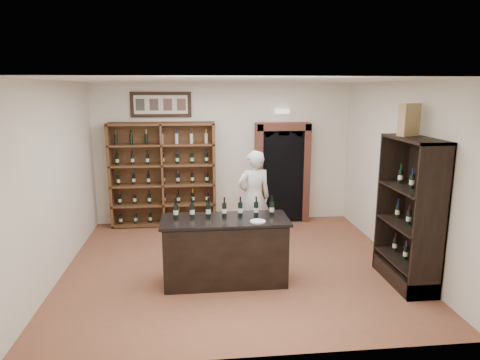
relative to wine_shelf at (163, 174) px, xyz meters
name	(u,v)px	position (x,y,z in m)	size (l,w,h in m)	color
floor	(235,265)	(1.30, -2.33, -1.10)	(5.50, 5.50, 0.00)	brown
ceiling	(234,80)	(1.30, -2.33, 1.90)	(5.50, 5.50, 0.00)	white
wall_back	(224,154)	(1.30, 0.17, 0.40)	(5.50, 0.04, 3.00)	silver
wall_left	(55,181)	(-1.45, -2.33, 0.40)	(0.04, 5.00, 3.00)	silver
wall_right	(400,173)	(4.05, -2.33, 0.40)	(0.04, 5.00, 3.00)	silver
wine_shelf	(163,174)	(0.00, 0.00, 0.00)	(2.20, 0.38, 2.20)	brown
framed_picture	(161,105)	(0.00, 0.14, 1.45)	(1.25, 0.04, 0.52)	black
arched_doorway	(282,170)	(2.55, 0.00, 0.04)	(1.17, 0.35, 2.17)	black
emergency_light	(282,111)	(2.55, 0.09, 1.30)	(0.30, 0.10, 0.10)	white
tasting_counter	(225,251)	(1.10, -2.93, -0.61)	(1.88, 0.78, 1.00)	black
counter_bottle_0	(176,211)	(0.38, -2.82, 0.01)	(0.07, 0.07, 0.30)	black
counter_bottle_1	(192,211)	(0.62, -2.82, 0.01)	(0.07, 0.07, 0.30)	black
counter_bottle_2	(208,210)	(0.86, -2.82, 0.01)	(0.07, 0.07, 0.30)	black
counter_bottle_3	(224,210)	(1.10, -2.82, 0.01)	(0.07, 0.07, 0.30)	black
counter_bottle_4	(240,209)	(1.34, -2.82, 0.01)	(0.07, 0.07, 0.30)	black
counter_bottle_5	(256,209)	(1.58, -2.82, 0.01)	(0.07, 0.07, 0.30)	black
counter_bottle_6	(272,208)	(1.82, -2.82, 0.01)	(0.07, 0.07, 0.30)	black
side_cabinet	(409,235)	(3.82, -3.23, -0.35)	(0.48, 1.20, 2.20)	black
shopkeeper	(254,198)	(1.75, -1.35, -0.21)	(0.65, 0.43, 1.78)	silver
plate	(258,221)	(1.56, -3.14, -0.09)	(0.22, 0.22, 0.02)	beige
wine_crate	(409,120)	(3.80, -2.99, 1.33)	(0.33, 0.14, 0.47)	tan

